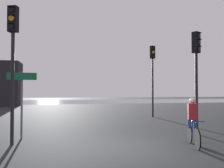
# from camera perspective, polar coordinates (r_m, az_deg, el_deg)

# --- Properties ---
(ground_plane) EXTENTS (120.00, 120.00, 0.00)m
(ground_plane) POSITION_cam_1_polar(r_m,az_deg,el_deg) (8.22, 3.84, -14.55)
(ground_plane) COLOR black
(water_strip) EXTENTS (80.00, 16.00, 0.01)m
(water_strip) POSITION_cam_1_polar(r_m,az_deg,el_deg) (42.65, -8.92, -4.00)
(water_strip) COLOR slate
(water_strip) RESTS_ON ground
(traffic_light_near_right) EXTENTS (0.40, 0.42, 4.36)m
(traffic_light_near_right) POSITION_cam_1_polar(r_m,az_deg,el_deg) (11.25, 18.73, 4.59)
(traffic_light_near_right) COLOR black
(traffic_light_near_right) RESTS_ON ground
(traffic_light_far_right) EXTENTS (0.34, 0.36, 5.03)m
(traffic_light_far_right) POSITION_cam_1_polar(r_m,az_deg,el_deg) (17.93, 9.27, 3.64)
(traffic_light_far_right) COLOR black
(traffic_light_far_right) RESTS_ON ground
(traffic_light_near_left) EXTENTS (0.38, 0.40, 4.78)m
(traffic_light_near_left) POSITION_cam_1_polar(r_m,az_deg,el_deg) (9.32, -21.73, 7.52)
(traffic_light_near_left) COLOR black
(traffic_light_near_left) RESTS_ON ground
(direction_sign_post) EXTENTS (1.10, 0.16, 2.60)m
(direction_sign_post) POSITION_cam_1_polar(r_m,az_deg,el_deg) (10.24, -19.93, -2.32)
(direction_sign_post) COLOR slate
(direction_sign_post) RESTS_ON ground
(cyclist) EXTENTS (0.61, 1.65, 1.62)m
(cyclist) POSITION_cam_1_polar(r_m,az_deg,el_deg) (8.89, 18.00, -8.13)
(cyclist) COLOR black
(cyclist) RESTS_ON ground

